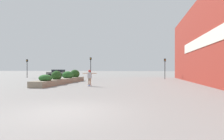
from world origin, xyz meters
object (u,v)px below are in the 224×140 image
Objects in this scene: traffic_light_right at (165,65)px; car_center_left at (58,73)px; skateboarder at (90,76)px; traffic_light_far_left at (27,65)px; traffic_light_left at (91,64)px; skateboard at (90,85)px.

car_center_left is at bearing 162.76° from traffic_light_right.
skateboarder is at bearing -122.05° from traffic_light_right.
traffic_light_far_left is at bearing 158.18° from car_center_left.
traffic_light_left is at bearing 105.58° from skateboarder.
car_center_left is (-13.79, 20.42, 0.73)m from skateboard.
traffic_light_right is 24.97m from traffic_light_far_left.
skateboard is 0.49× the size of skateboarder.
skateboarder is 24.64m from car_center_left.
car_center_left is 11.79m from traffic_light_left.
traffic_light_far_left reaches higher than skateboard.
traffic_light_right reaches higher than skateboard.
traffic_light_far_left is at bearing 179.72° from traffic_light_right.
traffic_light_left is (-4.15, 13.84, 1.53)m from skateboarder.
traffic_light_right is 0.96× the size of traffic_light_far_left.
skateboarder is 16.00m from traffic_light_right.
skateboard is 0.21× the size of traffic_light_right.
traffic_light_left is (-4.15, 13.84, 2.43)m from skateboard.
traffic_light_far_left is (-12.35, -0.21, -0.14)m from traffic_light_left.
car_center_left is at bearing 122.92° from skateboard.
skateboarder is at bearing -39.56° from traffic_light_far_left.
traffic_light_far_left reaches higher than skateboarder.
traffic_light_right is at bearing -107.24° from car_center_left.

